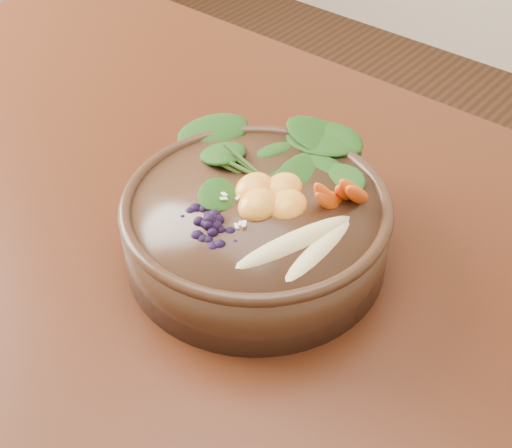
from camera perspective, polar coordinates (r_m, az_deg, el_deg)
The scene contains 8 objects.
dining_table at distance 1.04m, azimuth -2.99°, elevation -3.01°, with size 1.60×0.90×0.75m.
stoneware_bowl at distance 0.88m, azimuth 0.00°, elevation -0.49°, with size 0.33×0.33×0.09m, color #432817.
kale_heap at distance 0.90m, azimuth 1.76°, elevation 6.17°, with size 0.21×0.19×0.05m, color #1D4610, non-canonical shape.
carrot_cluster at distance 0.83m, azimuth 7.32°, elevation 4.14°, with size 0.07×0.07×0.09m, color #F25318, non-canonical shape.
banana_halves at distance 0.79m, azimuth 4.12°, elevation -0.89°, with size 0.09×0.18×0.03m.
mandarin_cluster at distance 0.85m, azimuth 1.22°, elevation 3.07°, with size 0.09×0.10×0.04m, color #FB9D2E, non-canonical shape.
blueberry_pile at distance 0.81m, azimuth -3.84°, elevation 1.11°, with size 0.15×0.11×0.05m, color black, non-canonical shape.
coconut_flakes at distance 0.84m, azimuth -1.19°, elevation 1.33°, with size 0.10×0.08×0.01m, color white, non-canonical shape.
Camera 1 is at (0.52, -0.54, 1.38)m, focal length 50.00 mm.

